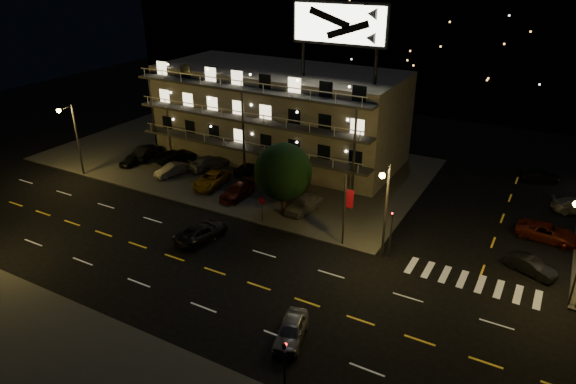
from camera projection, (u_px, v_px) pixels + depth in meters
The scene contains 26 objects.
ground at pixel (236, 278), 38.57m from camera, with size 140.00×140.00×0.00m, color black.
curb_nw at pixel (234, 160), 60.57m from camera, with size 44.00×24.00×0.15m, color #3C3C3A.
motel at pixel (280, 113), 59.63m from camera, with size 28.00×13.80×18.10m.
hill_backdrop at pixel (426, 20), 90.81m from camera, with size 120.00×25.00×24.00m.
streetlight_nw at pixel (73, 133), 54.26m from camera, with size 0.44×1.92×8.00m.
streetlight_nc at pixel (385, 203), 39.01m from camera, with size 0.44×1.92×8.00m.
signal_nw at pixel (391, 229), 40.24m from camera, with size 0.20×0.27×4.60m.
signal_sw at pixel (285, 367), 26.79m from camera, with size 0.20×0.27×4.60m.
banner_north at pixel (345, 209), 41.54m from camera, with size 0.83×0.16×6.40m.
stop_sign at pixel (262, 205), 45.97m from camera, with size 0.91×0.11×2.61m.
tree at pixel (283, 173), 46.16m from camera, with size 5.47×5.27×6.89m.
lot_car_0 at pixel (133, 159), 58.96m from camera, with size 1.47×3.64×1.24m, color black.
lot_car_1 at pixel (171, 170), 55.95m from camera, with size 1.33×3.82×1.26m, color gray.
lot_car_2 at pixel (212, 179), 53.38m from camera, with size 2.33×5.06×1.41m, color #C38C12.
lot_car_3 at pixel (238, 191), 50.90m from camera, with size 1.85×4.56×1.32m, color #59190C.
lot_car_4 at pixel (304, 203), 48.12m from camera, with size 1.78×4.43×1.51m, color gray.
lot_car_5 at pixel (147, 152), 60.72m from camera, with size 1.61×4.61×1.52m, color black.
lot_car_6 at pixel (176, 156), 59.62m from camera, with size 2.29×4.96×1.38m, color black.
lot_car_7 at pixel (210, 162), 57.74m from camera, with size 2.03×5.00×1.45m, color gray.
lot_car_8 at pixel (250, 168), 56.35m from camera, with size 1.50×3.72×1.27m, color black.
lot_car_9 at pixel (297, 186), 51.80m from camera, with size 1.59×4.55×1.50m, color #59190C.
side_car_0 at pixel (531, 266), 39.00m from camera, with size 1.32×3.78×1.25m, color black.
side_car_1 at pixel (548, 233), 43.51m from camera, with size 2.33×5.06×1.41m, color #59190C.
side_car_3 at pixel (539, 175), 54.85m from camera, with size 1.62×4.03×1.37m, color black.
road_car_east at pixel (291, 330), 32.22m from camera, with size 1.64×4.08×1.39m, color gray.
road_car_west at pixel (202, 232), 43.67m from camera, with size 2.30×4.99×1.39m, color black.
Camera 1 is at (19.11, -26.25, 22.16)m, focal length 32.00 mm.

